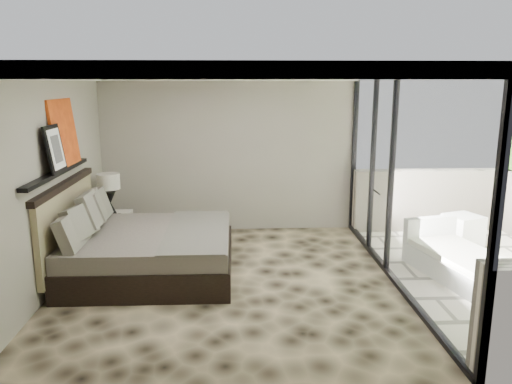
{
  "coord_description": "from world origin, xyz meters",
  "views": [
    {
      "loc": [
        0.11,
        -6.33,
        2.64
      ],
      "look_at": [
        0.4,
        0.4,
        1.15
      ],
      "focal_mm": 35.0,
      "sensor_mm": 36.0,
      "label": 1
    }
  ],
  "objects_px": {
    "table_lamp": "(109,188)",
    "lounger": "(460,262)",
    "bed": "(144,248)",
    "nightstand": "(113,227)",
    "ottoman": "(463,230)"
  },
  "relations": [
    {
      "from": "table_lamp",
      "to": "lounger",
      "type": "xyz_separation_m",
      "value": [
        5.16,
        -1.64,
        -0.74
      ]
    },
    {
      "from": "bed",
      "to": "lounger",
      "type": "xyz_separation_m",
      "value": [
        4.39,
        -0.29,
        -0.16
      ]
    },
    {
      "from": "table_lamp",
      "to": "nightstand",
      "type": "bearing_deg",
      "value": 25.55
    },
    {
      "from": "bed",
      "to": "table_lamp",
      "type": "height_order",
      "value": "bed"
    },
    {
      "from": "bed",
      "to": "ottoman",
      "type": "height_order",
      "value": "bed"
    },
    {
      "from": "ottoman",
      "to": "table_lamp",
      "type": "bearing_deg",
      "value": 176.98
    },
    {
      "from": "bed",
      "to": "nightstand",
      "type": "distance_m",
      "value": 1.55
    },
    {
      "from": "bed",
      "to": "ottoman",
      "type": "xyz_separation_m",
      "value": [
        5.03,
        1.04,
        -0.11
      ]
    },
    {
      "from": "lounger",
      "to": "ottoman",
      "type": "bearing_deg",
      "value": 51.22
    },
    {
      "from": "bed",
      "to": "table_lamp",
      "type": "bearing_deg",
      "value": 119.78
    },
    {
      "from": "bed",
      "to": "lounger",
      "type": "bearing_deg",
      "value": -3.84
    },
    {
      "from": "ottoman",
      "to": "lounger",
      "type": "bearing_deg",
      "value": -115.81
    },
    {
      "from": "ottoman",
      "to": "lounger",
      "type": "height_order",
      "value": "lounger"
    },
    {
      "from": "nightstand",
      "to": "lounger",
      "type": "distance_m",
      "value": 5.39
    },
    {
      "from": "nightstand",
      "to": "ottoman",
      "type": "relative_size",
      "value": 1.12
    }
  ]
}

